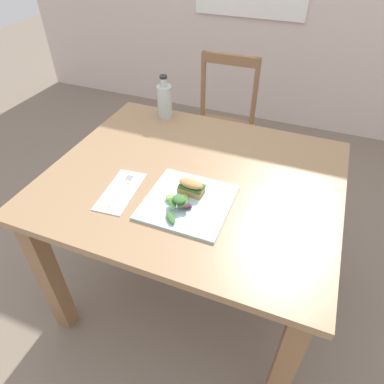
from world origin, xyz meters
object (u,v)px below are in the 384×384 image
(chair_wooden_far, at_px, (220,128))
(sandwich_half_front, at_px, (191,187))
(dining_table, at_px, (193,200))
(bottle_cold_brew, at_px, (165,103))
(plate_lunch, at_px, (188,202))
(fork_on_napkin, at_px, (123,188))

(chair_wooden_far, height_order, sandwich_half_front, chair_wooden_far)
(dining_table, relative_size, bottle_cold_brew, 5.39)
(dining_table, height_order, plate_lunch, plate_lunch)
(dining_table, xyz_separation_m, plate_lunch, (0.04, -0.16, 0.13))
(plate_lunch, height_order, bottle_cold_brew, bottle_cold_brew)
(chair_wooden_far, distance_m, sandwich_half_front, 1.07)
(sandwich_half_front, relative_size, bottle_cold_brew, 0.46)
(chair_wooden_far, xyz_separation_m, plate_lunch, (0.20, -1.04, 0.30))
(plate_lunch, relative_size, fork_on_napkin, 1.61)
(plate_lunch, distance_m, sandwich_half_front, 0.06)
(plate_lunch, bearing_deg, sandwich_half_front, 97.09)
(fork_on_napkin, bearing_deg, dining_table, 38.80)
(chair_wooden_far, distance_m, plate_lunch, 1.10)
(sandwich_half_front, bearing_deg, chair_wooden_far, 101.05)
(bottle_cold_brew, bearing_deg, dining_table, -52.40)
(plate_lunch, bearing_deg, bottle_cold_brew, 121.99)
(sandwich_half_front, bearing_deg, plate_lunch, -82.91)
(bottle_cold_brew, bearing_deg, fork_on_napkin, -80.96)
(plate_lunch, relative_size, sandwich_half_front, 3.09)
(fork_on_napkin, xyz_separation_m, bottle_cold_brew, (-0.09, 0.57, 0.07))
(sandwich_half_front, bearing_deg, dining_table, 107.24)
(dining_table, distance_m, fork_on_napkin, 0.31)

